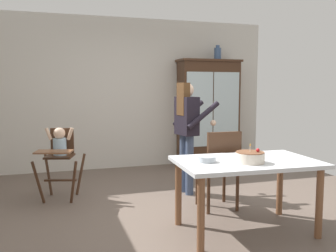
{
  "coord_description": "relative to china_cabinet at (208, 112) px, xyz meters",
  "views": [
    {
      "loc": [
        -1.36,
        -3.97,
        1.48
      ],
      "look_at": [
        0.15,
        0.7,
        0.95
      ],
      "focal_mm": 39.3,
      "sensor_mm": 36.0,
      "label": 1
    }
  ],
  "objects": [
    {
      "name": "ground_plane",
      "position": [
        -1.49,
        -2.37,
        -0.99
      ],
      "size": [
        6.24,
        6.24,
        0.0
      ],
      "primitive_type": "plane",
      "color": "#66564C"
    },
    {
      "name": "wall_back",
      "position": [
        -1.49,
        0.26,
        0.36
      ],
      "size": [
        5.32,
        0.06,
        2.7
      ],
      "primitive_type": "cube",
      "color": "beige",
      "rests_on": "ground_plane"
    },
    {
      "name": "china_cabinet",
      "position": [
        0.0,
        0.0,
        0.0
      ],
      "size": [
        1.18,
        0.48,
        1.97
      ],
      "color": "#422819",
      "rests_on": "ground_plane"
    },
    {
      "name": "ceramic_vase",
      "position": [
        0.18,
        0.0,
        1.1
      ],
      "size": [
        0.13,
        0.13,
        0.27
      ],
      "color": "#3D567F",
      "rests_on": "china_cabinet"
    },
    {
      "name": "high_chair_with_toddler",
      "position": [
        -2.74,
        -1.4,
        -0.34
      ],
      "size": [
        0.71,
        0.79,
        0.95
      ],
      "rotation": [
        0.0,
        0.0,
        -0.28
      ],
      "color": "#422819",
      "rests_on": "ground_plane"
    },
    {
      "name": "adult_person",
      "position": [
        -1.06,
        -1.66,
        -0.02
      ],
      "size": [
        0.56,
        0.54,
        1.53
      ],
      "rotation": [
        0.0,
        0.0,
        1.72
      ],
      "color": "#3D4C6B",
      "rests_on": "ground_plane"
    },
    {
      "name": "dining_table",
      "position": [
        -0.97,
        -3.11,
        -0.35
      ],
      "size": [
        1.45,
        0.94,
        0.74
      ],
      "color": "silver",
      "rests_on": "ground_plane"
    },
    {
      "name": "birthday_cake",
      "position": [
        -1.0,
        -3.24,
        -0.2
      ],
      "size": [
        0.28,
        0.28,
        0.19
      ],
      "color": "beige",
      "rests_on": "dining_table"
    },
    {
      "name": "serving_bowl",
      "position": [
        -1.39,
        -3.07,
        -0.23
      ],
      "size": [
        0.18,
        0.18,
        0.05
      ],
      "primitive_type": "cylinder",
      "color": "#B2BCC6",
      "rests_on": "dining_table"
    },
    {
      "name": "dining_chair_far_side",
      "position": [
        -0.94,
        -2.46,
        -0.44
      ],
      "size": [
        0.45,
        0.45,
        0.96
      ],
      "rotation": [
        0.0,
        0.0,
        3.12
      ],
      "color": "#422819",
      "rests_on": "ground_plane"
    }
  ]
}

